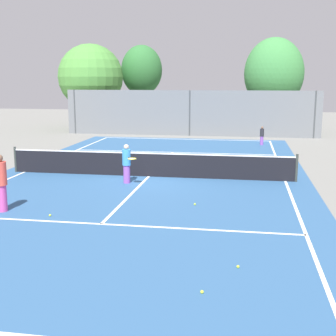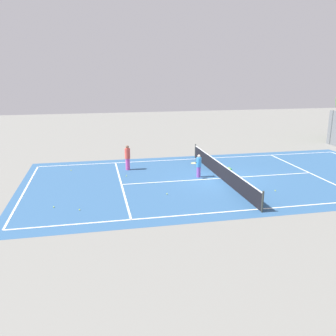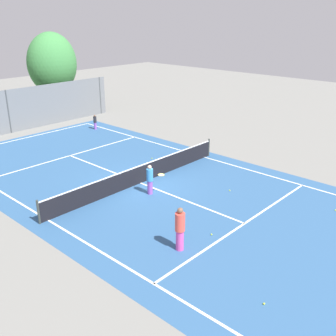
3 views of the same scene
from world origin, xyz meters
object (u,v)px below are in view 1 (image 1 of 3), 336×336
object	(u,v)px
tennis_ball_3	(195,204)
tennis_ball_2	(202,292)
tennis_ball_0	(238,267)
tennis_ball_1	(226,168)
player_0	(262,135)
player_1	(1,182)
player_2	(127,163)
ball_crate	(131,167)
tennis_ball_5	(50,215)

from	to	relation	value
tennis_ball_3	tennis_ball_2	bearing A→B (deg)	-82.51
tennis_ball_0	tennis_ball_1	distance (m)	11.03
tennis_ball_0	tennis_ball_2	bearing A→B (deg)	-116.53
tennis_ball_1	player_0	bearing A→B (deg)	77.08
tennis_ball_0	player_1	bearing A→B (deg)	156.45
tennis_ball_1	tennis_ball_0	bearing A→B (deg)	-86.31
player_2	tennis_ball_1	world-z (taller)	player_2
ball_crate	player_2	bearing A→B (deg)	-80.15
player_0	player_2	world-z (taller)	player_2
player_2	tennis_ball_3	world-z (taller)	player_2
player_1	tennis_ball_2	xyz separation A→B (m)	(6.51, -4.42, -0.87)
player_0	tennis_ball_0	size ratio (longest dim) A/B	17.23
player_0	player_1	world-z (taller)	player_1
player_1	tennis_ball_1	size ratio (longest dim) A/B	26.60
ball_crate	tennis_ball_2	distance (m)	11.77
player_0	tennis_ball_2	xyz separation A→B (m)	(-1.76, -20.26, -0.55)
player_2	ball_crate	size ratio (longest dim) A/B	3.55
player_2	tennis_ball_3	bearing A→B (deg)	-42.66
tennis_ball_3	tennis_ball_5	xyz separation A→B (m)	(-4.07, -1.90, 0.00)
player_0	player_2	size ratio (longest dim) A/B	0.75
player_2	tennis_ball_0	world-z (taller)	player_2
tennis_ball_0	tennis_ball_1	size ratio (longest dim) A/B	1.00
ball_crate	tennis_ball_1	xyz separation A→B (m)	(4.06, 1.28, -0.15)
player_0	player_1	xyz separation A→B (m)	(-8.27, -15.84, 0.32)
player_0	tennis_ball_3	xyz separation A→B (m)	(-2.56, -14.20, -0.55)
tennis_ball_0	tennis_ball_3	bearing A→B (deg)	106.89
player_1	tennis_ball_2	world-z (taller)	player_1
tennis_ball_0	tennis_ball_1	world-z (taller)	same
ball_crate	player_1	bearing A→B (deg)	-109.86
player_1	tennis_ball_3	xyz separation A→B (m)	(5.71, 1.64, -0.87)
tennis_ball_2	tennis_ball_3	distance (m)	6.11
tennis_ball_0	tennis_ball_3	distance (m)	4.97
tennis_ball_2	tennis_ball_3	size ratio (longest dim) A/B	1.00
player_1	tennis_ball_0	bearing A→B (deg)	-23.55
player_0	ball_crate	xyz separation A→B (m)	(-5.89, -9.24, -0.40)
tennis_ball_3	tennis_ball_5	size ratio (longest dim) A/B	1.00
player_1	tennis_ball_3	distance (m)	6.01
ball_crate	tennis_ball_1	size ratio (longest dim) A/B	6.45
player_0	tennis_ball_1	distance (m)	8.18
player_0	tennis_ball_2	size ratio (longest dim) A/B	17.23
player_1	tennis_ball_3	world-z (taller)	player_1
tennis_ball_0	player_2	bearing A→B (deg)	120.41
player_1	ball_crate	distance (m)	7.06
player_1	tennis_ball_2	bearing A→B (deg)	-34.16
tennis_ball_2	player_1	bearing A→B (deg)	145.84
ball_crate	tennis_ball_0	distance (m)	10.83
player_1	tennis_ball_3	bearing A→B (deg)	15.98
ball_crate	tennis_ball_5	bearing A→B (deg)	-96.14
ball_crate	tennis_ball_2	xyz separation A→B (m)	(4.12, -11.02, -0.15)
player_2	tennis_ball_0	bearing A→B (deg)	-59.59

